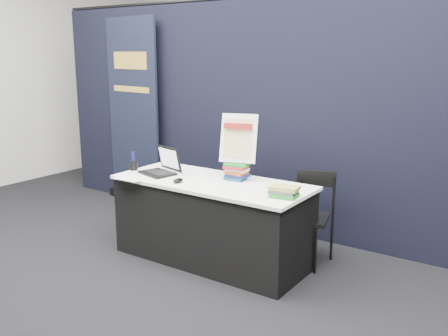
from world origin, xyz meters
TOP-DOWN VIEW (x-y plane):
  - floor at (0.00, 0.00)m, footprint 8.00×8.00m
  - wall_back at (0.00, 4.00)m, footprint 8.00×0.02m
  - drape_partition at (0.00, 1.60)m, footprint 6.00×0.08m
  - display_table at (0.00, 0.55)m, footprint 1.80×0.75m
  - laptop at (-0.56, 0.50)m, footprint 0.38×0.34m
  - mouse at (-0.21, 0.33)m, footprint 0.09×0.13m
  - brochure_left at (-0.71, 0.46)m, footprint 0.41×0.36m
  - brochure_mid at (-0.67, 0.22)m, footprint 0.30×0.22m
  - brochure_right at (-0.40, 0.51)m, footprint 0.34×0.28m
  - pen_cup at (-0.86, 0.45)m, footprint 0.09×0.09m
  - book_stack_tall at (0.16, 0.71)m, footprint 0.20×0.16m
  - book_stack_short at (0.77, 0.47)m, footprint 0.22×0.17m
  - info_sign at (0.16, 0.74)m, footprint 0.35×0.22m
  - pullup_banner at (-1.89, 1.50)m, footprint 0.97×0.23m
  - stacking_chair at (0.73, 1.02)m, footprint 0.46×0.47m

SIDE VIEW (x-z plane):
  - floor at x=0.00m, z-range 0.00..0.00m
  - display_table at x=0.00m, z-range 0.00..0.75m
  - stacking_chair at x=0.73m, z-range 0.05..0.87m
  - brochure_mid at x=-0.67m, z-range 0.75..0.75m
  - brochure_right at x=-0.40m, z-range 0.75..0.75m
  - brochure_left at x=-0.71m, z-range 0.75..0.75m
  - mouse at x=-0.21m, z-range 0.75..0.79m
  - book_stack_short at x=0.77m, z-range 0.75..0.84m
  - pen_cup at x=-0.86m, z-range 0.75..0.84m
  - laptop at x=-0.56m, z-range 0.68..0.93m
  - book_stack_tall at x=0.16m, z-range 0.75..0.90m
  - pullup_banner at x=-1.89m, z-range -0.13..2.16m
  - info_sign at x=0.16m, z-range 0.89..1.34m
  - drape_partition at x=0.00m, z-range 0.00..2.40m
  - wall_back at x=0.00m, z-range 0.00..3.50m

